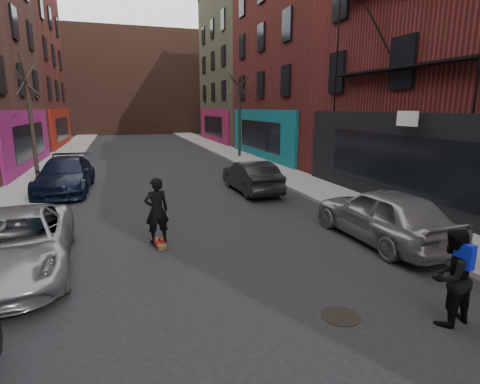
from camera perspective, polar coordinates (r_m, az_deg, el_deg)
sidewalk_left at (r=32.86m, az=-24.80°, el=5.34°), size 2.50×84.00×0.13m
sidewalk_right at (r=33.69m, az=-3.11°, el=6.65°), size 2.50×84.00×0.13m
buildings_right at (r=24.58m, az=24.20°, el=21.90°), size 12.00×56.00×16.00m
building_far at (r=58.55m, az=-16.15°, el=15.59°), size 40.00×10.00×14.00m
tree_left_far at (r=20.80m, az=-29.33°, el=10.40°), size 2.00×2.00×6.50m
tree_right_far at (r=27.72m, az=-0.08°, el=12.52°), size 2.00×2.00×6.80m
parked_left_far at (r=9.83m, az=-31.08°, el=-6.75°), size 2.67×5.15×1.39m
parked_left_end at (r=18.16m, az=-25.08°, el=2.35°), size 2.30×5.27×1.51m
parked_right_far at (r=11.09m, az=20.99°, el=-3.24°), size 1.93×4.57×1.54m
parked_right_end at (r=16.47m, az=1.73°, el=2.36°), size 1.54×4.20×1.37m
skateboard at (r=10.50m, az=-12.32°, el=-7.69°), size 0.37×0.83×0.10m
skateboarder at (r=10.21m, az=-12.57°, el=-2.74°), size 0.72×0.54×1.78m
pedestrian at (r=7.43m, az=29.47°, el=-11.18°), size 0.91×0.76×1.71m
manhole at (r=7.32m, az=15.10°, el=-17.76°), size 0.85×0.85×0.01m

